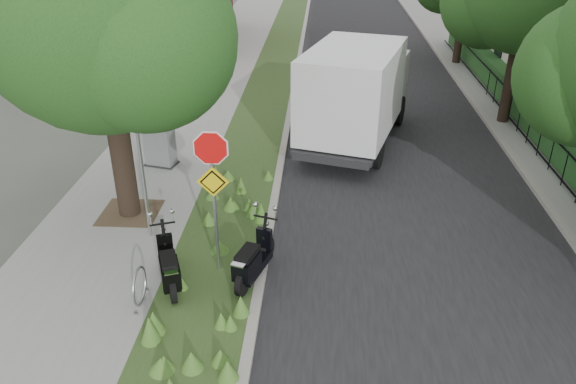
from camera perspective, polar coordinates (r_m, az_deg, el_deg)
name	(u,v)px	position (r m, az deg, el deg)	size (l,w,h in m)	color
ground	(284,293)	(11.43, -0.45, -10.23)	(120.00, 120.00, 0.00)	#4C5147
sidewalk_near	(185,116)	(20.82, -10.38, 7.64)	(3.50, 60.00, 0.12)	gray
verge	(261,117)	(20.35, -2.76, 7.60)	(2.00, 60.00, 0.12)	#294B20
kerb_near	(289,118)	(20.26, 0.08, 7.56)	(0.20, 60.00, 0.13)	#9E9991
road	(387,121)	(20.39, 10.02, 7.08)	(7.00, 60.00, 0.01)	black
kerb_far	(487,122)	(21.06, 19.59, 6.73)	(0.20, 60.00, 0.13)	#9E9991
footpath_far	(537,123)	(21.60, 23.94, 6.42)	(3.20, 60.00, 0.12)	gray
street_tree_main	(98,18)	(12.96, -18.70, 16.44)	(6.21, 5.54, 7.66)	black
bare_post	(140,156)	(12.46, -14.77, 3.56)	(0.08, 0.08, 4.00)	#A5A8AD
bike_hoop	(139,286)	(11.14, -14.86, -9.24)	(0.06, 0.78, 0.77)	#A5A8AD
sign_assembly	(213,174)	(10.86, -7.68, 1.81)	(0.94, 0.08, 3.22)	#A5A8AD
fence_far	(511,106)	(21.08, 21.69, 8.14)	(0.04, 24.00, 1.00)	black
hedge_far	(531,106)	(21.31, 23.49, 8.00)	(1.00, 24.00, 1.10)	#1B4C23
scooter_near	(170,272)	(11.36, -11.93, -7.91)	(0.78, 1.67, 0.83)	black
scooter_far	(251,265)	(11.31, -3.75, -7.39)	(0.72, 1.73, 0.85)	black
box_truck	(356,90)	(17.79, 6.96, 10.26)	(3.85, 6.39, 2.71)	#262628
utility_cabinet	(160,146)	(16.64, -12.86, 4.54)	(0.99, 0.78, 1.18)	#262628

